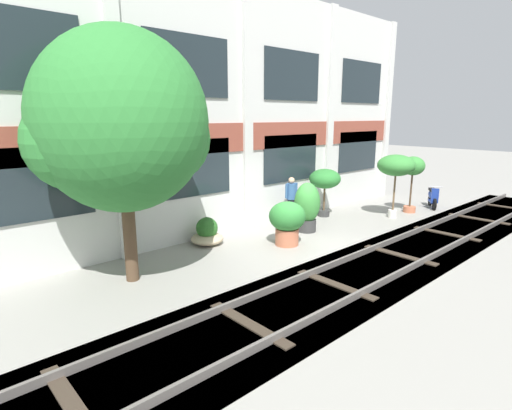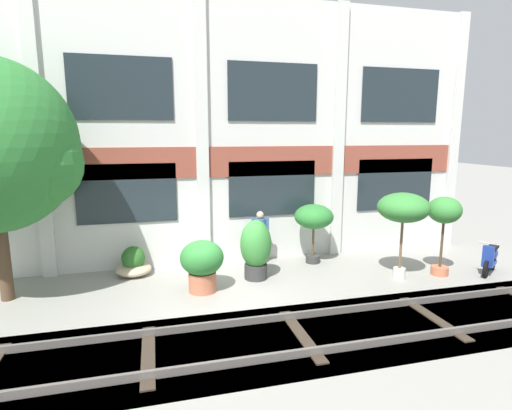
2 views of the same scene
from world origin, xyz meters
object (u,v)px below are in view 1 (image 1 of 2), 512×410
(potted_plant_fluted_column, at_px, (287,220))
(potted_plant_ribbed_drum, at_px, (307,206))
(potted_plant_terracotta_small, at_px, (413,170))
(potted_plant_low_pan, at_px, (396,166))
(potted_plant_wide_bowl, at_px, (207,234))
(scooter_near_curb, at_px, (432,197))
(broadleaf_tree, at_px, (122,126))
(potted_plant_tall_urn, at_px, (325,180))
(resident_by_doorway, at_px, (291,198))

(potted_plant_fluted_column, bearing_deg, potted_plant_ribbed_drum, 19.48)
(potted_plant_terracotta_small, height_order, potted_plant_low_pan, potted_plant_low_pan)
(potted_plant_wide_bowl, xyz_separation_m, potted_plant_fluted_column, (1.73, -1.65, 0.43))
(potted_plant_wide_bowl, distance_m, scooter_near_curb, 10.14)
(broadleaf_tree, xyz_separation_m, potted_plant_wide_bowl, (2.86, 1.01, -3.23))
(potted_plant_tall_urn, relative_size, potted_plant_fluted_column, 1.39)
(broadleaf_tree, height_order, resident_by_doorway, broadleaf_tree)
(potted_plant_terracotta_small, bearing_deg, broadleaf_tree, 174.41)
(resident_by_doorway, bearing_deg, potted_plant_low_pan, 67.17)
(resident_by_doorway, bearing_deg, scooter_near_curb, 78.20)
(potted_plant_ribbed_drum, relative_size, resident_by_doorway, 0.99)
(potted_plant_low_pan, xyz_separation_m, potted_plant_ribbed_drum, (-3.82, 0.99, -1.08))
(broadleaf_tree, bearing_deg, potted_plant_wide_bowl, 19.47)
(potted_plant_wide_bowl, distance_m, resident_by_doorway, 3.72)
(potted_plant_low_pan, distance_m, scooter_near_curb, 3.18)
(potted_plant_terracotta_small, height_order, scooter_near_curb, potted_plant_terracotta_small)
(potted_plant_tall_urn, distance_m, scooter_near_curb, 5.12)
(potted_plant_fluted_column, bearing_deg, potted_plant_tall_urn, 21.92)
(potted_plant_tall_urn, bearing_deg, potted_plant_fluted_column, -158.08)
(scooter_near_curb, bearing_deg, potted_plant_tall_urn, -59.59)
(potted_plant_ribbed_drum, xyz_separation_m, potted_plant_fluted_column, (-1.53, -0.54, -0.11))
(potted_plant_fluted_column, xyz_separation_m, scooter_near_curb, (8.14, -0.68, -0.32))
(potted_plant_ribbed_drum, bearing_deg, potted_plant_low_pan, -14.51)
(potted_plant_tall_urn, relative_size, potted_plant_ribbed_drum, 1.11)
(potted_plant_terracotta_small, relative_size, potted_plant_ribbed_drum, 1.36)
(potted_plant_terracotta_small, bearing_deg, potted_plant_ribbed_drum, 168.91)
(potted_plant_low_pan, height_order, potted_plant_wide_bowl, potted_plant_low_pan)
(potted_plant_ribbed_drum, height_order, scooter_near_curb, potted_plant_ribbed_drum)
(potted_plant_terracotta_small, relative_size, scooter_near_curb, 1.88)
(potted_plant_low_pan, distance_m, potted_plant_wide_bowl, 7.55)
(potted_plant_terracotta_small, height_order, potted_plant_tall_urn, potted_plant_terracotta_small)
(potted_plant_fluted_column, height_order, scooter_near_curb, potted_plant_fluted_column)
(potted_plant_tall_urn, height_order, potted_plant_ribbed_drum, potted_plant_tall_urn)
(scooter_near_curb, xyz_separation_m, resident_by_doorway, (-6.20, 2.32, 0.45))
(potted_plant_fluted_column, xyz_separation_m, resident_by_doorway, (1.94, 1.64, 0.13))
(potted_plant_fluted_column, bearing_deg, potted_plant_terracotta_small, -3.97)
(potted_plant_tall_urn, bearing_deg, potted_plant_terracotta_small, -31.84)
(potted_plant_terracotta_small, relative_size, potted_plant_tall_urn, 1.22)
(potted_plant_wide_bowl, distance_m, potted_plant_tall_urn, 5.42)
(broadleaf_tree, bearing_deg, scooter_near_curb, -5.90)
(potted_plant_ribbed_drum, xyz_separation_m, scooter_near_curb, (6.61, -1.22, -0.43))
(broadleaf_tree, height_order, potted_plant_tall_urn, broadleaf_tree)
(potted_plant_wide_bowl, bearing_deg, potted_plant_low_pan, -16.52)
(resident_by_doorway, bearing_deg, potted_plant_fluted_column, -41.09)
(potted_plant_ribbed_drum, bearing_deg, resident_by_doorway, 69.34)
(potted_plant_low_pan, distance_m, potted_plant_tall_urn, 2.64)
(broadleaf_tree, relative_size, potted_plant_fluted_column, 4.29)
(scooter_near_curb, height_order, resident_by_doorway, resident_by_doorway)
(broadleaf_tree, distance_m, potted_plant_ribbed_drum, 6.68)
(potted_plant_terracotta_small, xyz_separation_m, resident_by_doorway, (-4.69, 2.10, -0.82))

